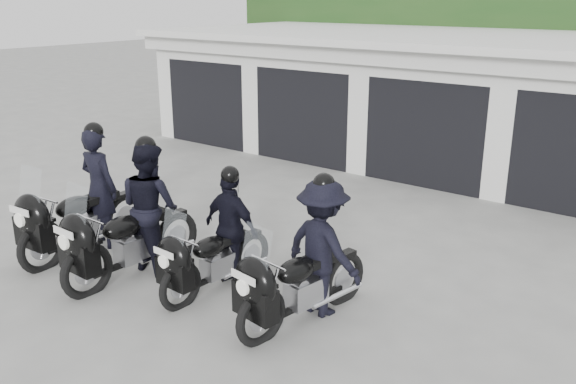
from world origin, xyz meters
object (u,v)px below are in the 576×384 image
Objects in this scene: police_bike_b at (139,216)px; police_bike_c at (223,237)px; police_bike_d at (313,257)px; police_bike_a at (83,202)px.

police_bike_b is 1.32m from police_bike_c.
police_bike_d is (2.69, 0.44, -0.06)m from police_bike_b.
police_bike_a is at bearing -167.77° from police_bike_c.
police_bike_c is at bearing 18.91° from police_bike_b.
police_bike_a reaches higher than police_bike_b.
police_bike_c is at bearing -168.63° from police_bike_d.
police_bike_d is at bearing 5.36° from police_bike_c.
police_bike_b is at bearing -159.93° from police_bike_c.
police_bike_c is at bearing 5.77° from police_bike_a.
police_bike_a is 1.28m from police_bike_b.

